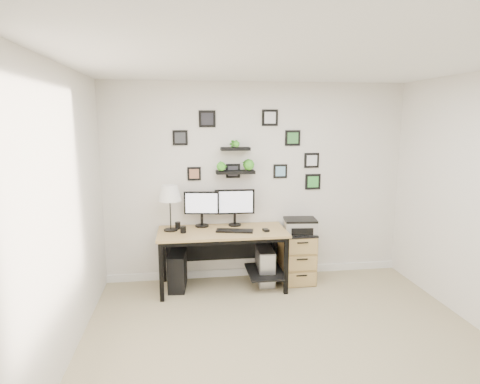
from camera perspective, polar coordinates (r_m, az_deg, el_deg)
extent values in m
plane|color=tan|center=(3.95, 7.85, -22.30)|extent=(4.00, 4.00, 0.00)
plane|color=white|center=(3.37, 8.99, 18.34)|extent=(4.00, 4.00, 0.00)
plane|color=silver|center=(5.34, 2.40, 1.44)|extent=(4.00, 0.00, 4.00)
plane|color=silver|center=(1.73, 28.27, -19.39)|extent=(4.00, 0.00, 4.00)
plane|color=silver|center=(3.46, -25.43, -4.46)|extent=(0.00, 4.00, 4.00)
cube|color=white|center=(5.66, 2.34, -11.19)|extent=(4.00, 0.03, 0.10)
cube|color=tan|center=(5.04, -2.52, -5.68)|extent=(1.60, 0.70, 0.03)
cube|color=black|center=(5.05, -2.51, -6.12)|extent=(1.54, 0.64, 0.05)
cube|color=black|center=(5.43, -2.82, -7.52)|extent=(1.44, 0.02, 0.41)
cube|color=black|center=(5.30, 3.58, -11.23)|extent=(0.45, 0.63, 0.03)
cube|color=black|center=(4.86, -11.14, -11.14)|extent=(0.05, 0.05, 0.72)
cube|color=black|center=(5.43, -10.79, -8.83)|extent=(0.05, 0.05, 0.72)
cube|color=black|center=(5.00, 6.58, -10.40)|extent=(0.05, 0.05, 0.72)
cube|color=black|center=(5.55, 5.03, -8.25)|extent=(0.05, 0.05, 0.72)
cylinder|color=black|center=(5.25, -5.42, -4.80)|extent=(0.20, 0.20, 0.02)
cylinder|color=black|center=(5.23, -5.44, -3.97)|extent=(0.04, 0.04, 0.16)
cube|color=black|center=(5.17, -5.49, -1.55)|extent=(0.45, 0.10, 0.29)
cube|color=silver|center=(5.15, -5.51, -1.60)|extent=(0.40, 0.06, 0.25)
cylinder|color=black|center=(5.27, -0.75, -4.68)|extent=(0.17, 0.17, 0.02)
cylinder|color=black|center=(5.25, -0.76, -3.90)|extent=(0.03, 0.03, 0.15)
cube|color=black|center=(5.20, -0.76, -1.40)|extent=(0.52, 0.04, 0.32)
cube|color=silver|center=(5.18, -0.74, -1.44)|extent=(0.47, 0.02, 0.28)
cube|color=black|center=(4.99, -0.77, -5.53)|extent=(0.48, 0.24, 0.02)
cube|color=black|center=(5.01, 3.71, -5.43)|extent=(0.08, 0.11, 0.03)
cylinder|color=black|center=(5.11, -9.80, -5.32)|extent=(0.17, 0.17, 0.02)
cylinder|color=black|center=(5.05, -9.89, -2.45)|extent=(0.02, 0.02, 0.52)
cone|color=white|center=(5.01, -9.97, -0.15)|extent=(0.28, 0.28, 0.20)
cylinder|color=black|center=(4.97, -8.09, -5.33)|extent=(0.07, 0.07, 0.08)
cylinder|color=black|center=(5.16, -8.84, -4.72)|extent=(0.07, 0.07, 0.09)
cube|color=black|center=(5.24, -8.89, -10.97)|extent=(0.24, 0.48, 0.46)
cube|color=gray|center=(5.36, 3.57, -10.39)|extent=(0.23, 0.47, 0.46)
cube|color=silver|center=(5.15, 3.96, -11.29)|extent=(0.18, 0.02, 0.43)
cube|color=tan|center=(5.44, 8.00, -9.11)|extent=(0.42, 0.50, 0.65)
cube|color=black|center=(5.33, 8.09, -5.71)|extent=(0.43, 0.51, 0.02)
cube|color=tan|center=(5.28, 8.72, -12.24)|extent=(0.39, 0.02, 0.18)
cylinder|color=black|center=(5.25, 8.78, -11.68)|extent=(0.14, 0.02, 0.02)
cube|color=tan|center=(5.20, 8.78, -10.03)|extent=(0.39, 0.02, 0.18)
cylinder|color=black|center=(5.17, 8.85, -9.45)|extent=(0.14, 0.02, 0.02)
cube|color=tan|center=(5.13, 8.85, -7.76)|extent=(0.39, 0.02, 0.18)
cylinder|color=black|center=(5.10, 8.91, -7.16)|extent=(0.14, 0.02, 0.02)
cube|color=silver|center=(5.27, 8.54, -4.89)|extent=(0.43, 0.35, 0.16)
cube|color=black|center=(5.25, 8.56, -3.93)|extent=(0.43, 0.35, 0.03)
cube|color=black|center=(5.12, 8.87, -5.62)|extent=(0.28, 0.05, 0.09)
cube|color=black|center=(5.19, -0.67, 2.86)|extent=(0.50, 0.18, 0.04)
cube|color=black|center=(5.15, -0.66, 6.16)|extent=(0.38, 0.15, 0.04)
imported|color=green|center=(5.15, -2.56, 4.53)|extent=(0.15, 0.12, 0.27)
imported|color=green|center=(5.19, 1.19, 4.59)|extent=(0.15, 0.15, 0.27)
imported|color=green|center=(5.14, -0.67, 7.80)|extent=(0.13, 0.09, 0.25)
cube|color=black|center=(5.48, 10.15, 4.45)|extent=(0.20, 0.02, 0.20)
cube|color=silver|center=(5.47, 10.19, 4.44)|extent=(0.14, 0.00, 0.14)
cube|color=black|center=(5.38, 7.50, 7.62)|extent=(0.20, 0.02, 0.20)
cube|color=#397F3A|center=(5.37, 7.53, 7.62)|extent=(0.14, 0.00, 0.14)
cube|color=black|center=(5.30, 4.28, 10.49)|extent=(0.21, 0.02, 0.21)
cube|color=silver|center=(5.29, 4.30, 10.49)|extent=(0.15, 0.00, 0.15)
cube|color=black|center=(5.26, -1.01, 3.02)|extent=(0.19, 0.02, 0.19)
cube|color=#3C3941|center=(5.25, -0.99, 3.00)|extent=(0.13, 0.00, 0.13)
cube|color=black|center=(5.38, 5.75, 2.96)|extent=(0.19, 0.02, 0.19)
cube|color=#70A5C5|center=(5.37, 5.78, 2.95)|extent=(0.13, 0.00, 0.13)
cube|color=black|center=(5.19, -8.51, 7.64)|extent=(0.19, 0.02, 0.19)
cube|color=#323437|center=(5.18, -8.51, 7.63)|extent=(0.13, 0.00, 0.13)
cube|color=black|center=(5.23, -6.54, 2.60)|extent=(0.17, 0.02, 0.17)
cube|color=#A0664A|center=(5.22, -6.53, 2.58)|extent=(0.12, 0.00, 0.12)
cube|color=black|center=(5.19, -4.69, 10.33)|extent=(0.21, 0.02, 0.21)
cube|color=black|center=(5.18, -4.68, 10.33)|extent=(0.15, 0.00, 0.15)
cube|color=black|center=(5.52, 10.32, 1.45)|extent=(0.21, 0.02, 0.21)
cube|color=green|center=(5.51, 10.36, 1.43)|extent=(0.15, 0.00, 0.15)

